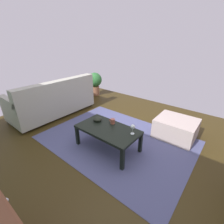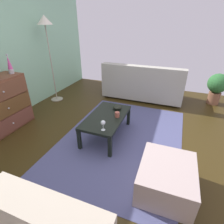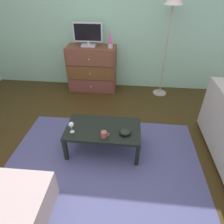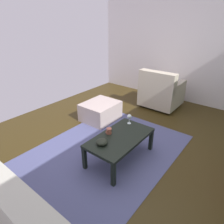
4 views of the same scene
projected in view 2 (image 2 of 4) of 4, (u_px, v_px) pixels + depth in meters
ground_plane at (107, 143)px, 2.87m from camera, size 5.89×4.88×0.05m
area_rug at (123, 137)px, 2.96m from camera, size 2.60×1.90×0.01m
lava_lamp at (10, 65)px, 3.00m from camera, size 0.09×0.09×0.33m
coffee_table at (106, 118)px, 2.87m from camera, size 1.01×0.56×0.38m
wine_glass at (103, 123)px, 2.43m from camera, size 0.07×0.07×0.16m
mug at (117, 114)px, 2.80m from camera, size 0.11×0.08×0.08m
bowl_decorative at (117, 107)px, 3.06m from camera, size 0.15×0.15×0.07m
couch_large at (143, 85)px, 4.34m from camera, size 0.85×1.92×0.87m
ottoman at (166, 178)px, 1.98m from camera, size 0.71×0.61×0.36m
standing_lamp at (46, 29)px, 3.63m from camera, size 0.32×0.32×1.87m
potted_plant at (217, 86)px, 3.98m from camera, size 0.44×0.44×0.72m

